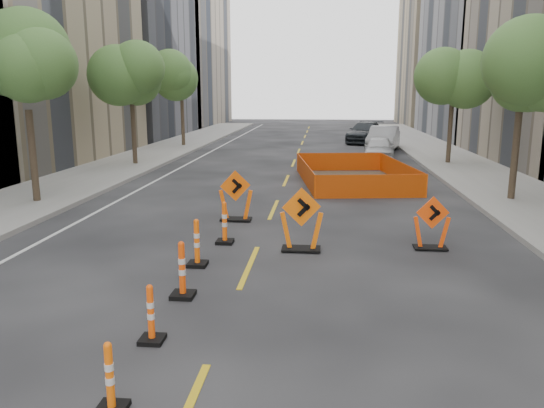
# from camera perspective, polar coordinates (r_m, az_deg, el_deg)

# --- Properties ---
(ground_plane) EXTENTS (140.00, 140.00, 0.00)m
(ground_plane) POSITION_cam_1_polar(r_m,az_deg,el_deg) (8.56, -6.29, -15.25)
(ground_plane) COLOR black
(sidewalk_left) EXTENTS (4.00, 90.00, 0.15)m
(sidewalk_left) POSITION_cam_1_polar(r_m,az_deg,el_deg) (22.48, -22.80, 1.23)
(sidewalk_left) COLOR gray
(sidewalk_left) RESTS_ON ground
(sidewalk_right) EXTENTS (4.00, 90.00, 0.15)m
(sidewalk_right) POSITION_cam_1_polar(r_m,az_deg,el_deg) (21.14, 25.82, 0.34)
(sidewalk_right) COLOR gray
(sidewalk_right) RESTS_ON ground
(bld_left_d) EXTENTS (12.00, 16.00, 14.00)m
(bld_left_d) POSITION_cam_1_polar(r_m,az_deg,el_deg) (50.31, -16.82, 15.02)
(bld_left_d) COLOR #4C4C51
(bld_left_d) RESTS_ON ground
(bld_left_e) EXTENTS (12.00, 20.00, 20.00)m
(bld_left_e) POSITION_cam_1_polar(r_m,az_deg,el_deg) (66.01, -11.41, 17.06)
(bld_left_e) COLOR gray
(bld_left_e) RESTS_ON ground
(bld_right_d) EXTENTS (12.00, 18.00, 20.00)m
(bld_right_d) POSITION_cam_1_polar(r_m,az_deg,el_deg) (50.43, 24.48, 17.91)
(bld_right_d) COLOR gray
(bld_right_d) RESTS_ON ground
(bld_right_e) EXTENTS (12.00, 14.00, 16.00)m
(bld_right_e) POSITION_cam_1_polar(r_m,az_deg,el_deg) (67.93, 19.25, 14.80)
(bld_right_e) COLOR tan
(bld_right_e) RESTS_ON ground
(tree_l_b) EXTENTS (2.80, 2.80, 5.95)m
(tree_l_b) POSITION_cam_1_polar(r_m,az_deg,el_deg) (20.12, -25.02, 12.66)
(tree_l_b) COLOR #382B1E
(tree_l_b) RESTS_ON ground
(tree_l_c) EXTENTS (2.80, 2.80, 5.95)m
(tree_l_c) POSITION_cam_1_polar(r_m,az_deg,el_deg) (29.22, -14.94, 12.81)
(tree_l_c) COLOR #382B1E
(tree_l_c) RESTS_ON ground
(tree_l_d) EXTENTS (2.80, 2.80, 5.95)m
(tree_l_d) POSITION_cam_1_polar(r_m,az_deg,el_deg) (38.76, -9.72, 12.74)
(tree_l_d) COLOR #382B1E
(tree_l_d) RESTS_ON ground
(tree_r_b) EXTENTS (2.80, 2.80, 5.95)m
(tree_r_b) POSITION_cam_1_polar(r_m,az_deg,el_deg) (20.59, 25.37, 12.59)
(tree_r_b) COLOR #382B1E
(tree_r_b) RESTS_ON ground
(tree_r_c) EXTENTS (2.80, 2.80, 5.95)m
(tree_r_c) POSITION_cam_1_polar(r_m,az_deg,el_deg) (30.21, 18.94, 12.54)
(tree_r_c) COLOR #382B1E
(tree_r_c) RESTS_ON ground
(channelizer_2) EXTENTS (0.37, 0.37, 0.94)m
(channelizer_2) POSITION_cam_1_polar(r_m,az_deg,el_deg) (7.13, -17.06, -17.39)
(channelizer_2) COLOR #FF640A
(channelizer_2) RESTS_ON ground
(channelizer_3) EXTENTS (0.38, 0.38, 0.96)m
(channelizer_3) POSITION_cam_1_polar(r_m,az_deg,el_deg) (8.74, -12.91, -11.40)
(channelizer_3) COLOR #FB4F0A
(channelizer_3) RESTS_ON ground
(channelizer_4) EXTENTS (0.44, 0.44, 1.13)m
(channelizer_4) POSITION_cam_1_polar(r_m,az_deg,el_deg) (10.39, -9.65, -6.96)
(channelizer_4) COLOR #F2480A
(channelizer_4) RESTS_ON ground
(channelizer_5) EXTENTS (0.44, 0.44, 1.10)m
(channelizer_5) POSITION_cam_1_polar(r_m,az_deg,el_deg) (12.17, -8.09, -4.13)
(channelizer_5) COLOR #FF5E0A
(channelizer_5) RESTS_ON ground
(channelizer_6) EXTENTS (0.44, 0.44, 1.12)m
(channelizer_6) POSITION_cam_1_polar(r_m,az_deg,el_deg) (13.88, -5.13, -2.01)
(channelizer_6) COLOR #FC5A0A
(channelizer_6) RESTS_ON ground
(chevron_sign_left) EXTENTS (1.21, 1.00, 1.57)m
(chevron_sign_left) POSITION_cam_1_polar(r_m,az_deg,el_deg) (16.27, -3.92, 0.90)
(chevron_sign_left) COLOR #FF5F0A
(chevron_sign_left) RESTS_ON ground
(chevron_sign_center) EXTENTS (1.20, 0.88, 1.61)m
(chevron_sign_center) POSITION_cam_1_polar(r_m,az_deg,el_deg) (13.15, 3.19, -1.67)
(chevron_sign_center) COLOR #FF680A
(chevron_sign_center) RESTS_ON ground
(chevron_sign_right) EXTENTS (0.96, 0.63, 1.37)m
(chevron_sign_right) POSITION_cam_1_polar(r_m,az_deg,el_deg) (13.88, 16.81, -1.96)
(chevron_sign_right) COLOR #FF470A
(chevron_sign_right) RESTS_ON ground
(safety_fence) EXTENTS (5.16, 7.67, 0.89)m
(safety_fence) POSITION_cam_1_polar(r_m,az_deg,el_deg) (23.53, 8.67, 3.40)
(safety_fence) COLOR #D9420B
(safety_fence) RESTS_ON ground
(parked_car_near) EXTENTS (2.06, 4.25, 1.40)m
(parked_car_near) POSITION_cam_1_polar(r_m,az_deg,el_deg) (31.19, 11.45, 5.85)
(parked_car_near) COLOR #BABABC
(parked_car_near) RESTS_ON ground
(parked_car_mid) EXTENTS (2.80, 5.27, 1.65)m
(parked_car_mid) POSITION_cam_1_polar(r_m,az_deg,el_deg) (36.37, 11.89, 6.88)
(parked_car_mid) COLOR gray
(parked_car_mid) RESTS_ON ground
(parked_car_far) EXTENTS (3.60, 5.94, 1.61)m
(parked_car_far) POSITION_cam_1_polar(r_m,az_deg,el_deg) (42.13, 10.02, 7.59)
(parked_car_far) COLOR black
(parked_car_far) RESTS_ON ground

